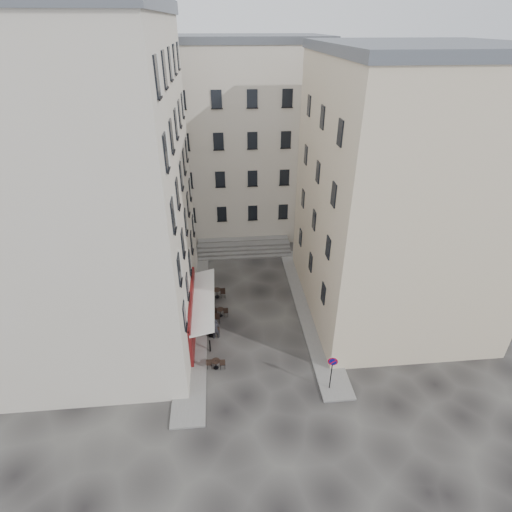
{
  "coord_description": "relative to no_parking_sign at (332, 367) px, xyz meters",
  "views": [
    {
      "loc": [
        -2.02,
        -21.57,
        19.6
      ],
      "look_at": [
        0.38,
        4.0,
        4.48
      ],
      "focal_mm": 28.0,
      "sensor_mm": 36.0,
      "label": 1
    }
  ],
  "objects": [
    {
      "name": "sidewalk_right",
      "position": [
        0.42,
        8.01,
        -1.81
      ],
      "size": [
        2.0,
        18.0,
        0.12
      ],
      "primitive_type": "cube",
      "color": "slate",
      "rests_on": "ground"
    },
    {
      "name": "building_right",
      "position": [
        6.42,
        8.51,
        7.44
      ],
      "size": [
        12.2,
        14.2,
        18.6
      ],
      "color": "beige",
      "rests_on": "ground"
    },
    {
      "name": "bistro_table_e",
      "position": [
        -6.79,
        10.24,
        -1.38
      ],
      "size": [
        1.37,
        0.64,
        0.97
      ],
      "color": "black",
      "rests_on": "ground"
    },
    {
      "name": "pedestrian",
      "position": [
        -6.93,
        5.32,
        -1.03
      ],
      "size": [
        0.69,
        0.54,
        1.68
      ],
      "primitive_type": "imported",
      "rotation": [
        0.0,
        0.0,
        3.39
      ],
      "color": "black",
      "rests_on": "ground"
    },
    {
      "name": "stone_steps",
      "position": [
        -4.08,
        17.58,
        -1.47
      ],
      "size": [
        9.0,
        3.15,
        0.8
      ],
      "color": "#5D5A58",
      "rests_on": "ground"
    },
    {
      "name": "bollard_near",
      "position": [
        -7.33,
        4.01,
        -1.35
      ],
      "size": [
        0.12,
        0.12,
        0.98
      ],
      "color": "black",
      "rests_on": "ground"
    },
    {
      "name": "ground",
      "position": [
        -4.08,
        5.01,
        -1.87
      ],
      "size": [
        90.0,
        90.0,
        0.0
      ],
      "primitive_type": "plane",
      "color": "black",
      "rests_on": "ground"
    },
    {
      "name": "bistro_table_c",
      "position": [
        -7.32,
        7.03,
        -1.37
      ],
      "size": [
        1.4,
        0.66,
        0.99
      ],
      "color": "black",
      "rests_on": "ground"
    },
    {
      "name": "bollard_mid",
      "position": [
        -7.33,
        7.51,
        -1.35
      ],
      "size": [
        0.12,
        0.12,
        0.98
      ],
      "color": "black",
      "rests_on": "ground"
    },
    {
      "name": "bistro_table_b",
      "position": [
        -7.29,
        5.55,
        -1.41
      ],
      "size": [
        1.29,
        0.6,
        0.91
      ],
      "color": "black",
      "rests_on": "ground"
    },
    {
      "name": "sidewalk_left",
      "position": [
        -8.58,
        9.01,
        -1.81
      ],
      "size": [
        2.0,
        22.0,
        0.12
      ],
      "primitive_type": "cube",
      "color": "slate",
      "rests_on": "ground"
    },
    {
      "name": "building_left",
      "position": [
        -14.58,
        8.01,
        8.43
      ],
      "size": [
        12.2,
        16.2,
        20.6
      ],
      "color": "beige",
      "rests_on": "ground"
    },
    {
      "name": "cafe_storefront",
      "position": [
        -8.4,
        6.01,
        0.0
      ],
      "size": [
        1.74,
        7.3,
        3.5
      ],
      "color": "#460A10",
      "rests_on": "ground"
    },
    {
      "name": "bistro_table_d",
      "position": [
        -6.57,
        7.76,
        -1.44
      ],
      "size": [
        1.2,
        0.56,
        0.84
      ],
      "color": "black",
      "rests_on": "ground"
    },
    {
      "name": "building_back",
      "position": [
        -5.08,
        24.01,
        7.44
      ],
      "size": [
        18.2,
        10.2,
        18.6
      ],
      "color": "beige",
      "rests_on": "ground"
    },
    {
      "name": "bollard_far",
      "position": [
        -7.33,
        11.01,
        -1.35
      ],
      "size": [
        0.12,
        0.12,
        0.98
      ],
      "color": "black",
      "rests_on": "ground"
    },
    {
      "name": "bistro_table_a",
      "position": [
        -6.94,
        2.41,
        -1.44
      ],
      "size": [
        1.22,
        0.57,
        0.86
      ],
      "color": "black",
      "rests_on": "ground"
    },
    {
      "name": "no_parking_sign",
      "position": [
        0.0,
        0.0,
        0.0
      ],
      "size": [
        0.59,
        0.18,
        2.64
      ],
      "rotation": [
        0.0,
        0.0,
        -0.23
      ],
      "color": "black",
      "rests_on": "ground"
    }
  ]
}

